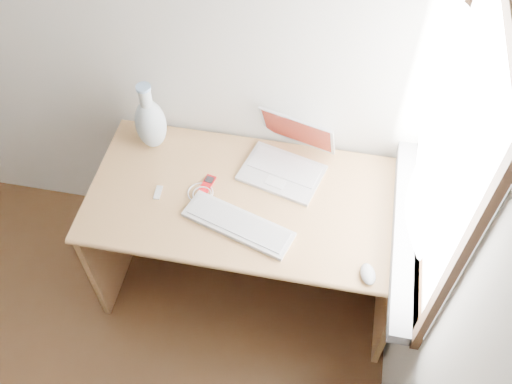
% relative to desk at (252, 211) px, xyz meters
% --- Properties ---
extents(back_wall, '(3.50, 0.04, 2.60)m').
position_rel_desk_xyz_m(back_wall, '(-1.03, 0.29, 0.78)').
color(back_wall, white).
rests_on(back_wall, floor).
extents(window, '(0.11, 0.99, 1.10)m').
position_rel_desk_xyz_m(window, '(0.69, -0.16, 0.76)').
color(window, white).
rests_on(window, right_wall).
extents(desk, '(1.38, 0.69, 0.73)m').
position_rel_desk_xyz_m(desk, '(0.00, 0.00, 0.00)').
color(desk, tan).
rests_on(desk, floor).
extents(laptop, '(0.40, 0.37, 0.23)m').
position_rel_desk_xyz_m(laptop, '(0.12, 0.12, 0.26)').
color(laptop, silver).
rests_on(laptop, desk).
extents(external_keyboard, '(0.49, 0.27, 0.02)m').
position_rel_desk_xyz_m(external_keyboard, '(-0.01, -0.23, 0.22)').
color(external_keyboard, white).
rests_on(external_keyboard, desk).
extents(mouse, '(0.08, 0.11, 0.03)m').
position_rel_desk_xyz_m(mouse, '(0.53, -0.37, 0.23)').
color(mouse, silver).
rests_on(mouse, desk).
extents(ipod, '(0.06, 0.10, 0.01)m').
position_rel_desk_xyz_m(ipod, '(-0.19, -0.05, 0.21)').
color(ipod, red).
rests_on(ipod, desk).
extents(cable_coil, '(0.14, 0.14, 0.01)m').
position_rel_desk_xyz_m(cable_coil, '(-0.21, -0.10, 0.21)').
color(cable_coil, white).
rests_on(cable_coil, desk).
extents(remote, '(0.03, 0.07, 0.01)m').
position_rel_desk_xyz_m(remote, '(-0.39, -0.13, 0.21)').
color(remote, white).
rests_on(remote, desk).
extents(vase, '(0.14, 0.14, 0.35)m').
position_rel_desk_xyz_m(vase, '(-0.49, 0.14, 0.35)').
color(vase, silver).
rests_on(vase, desk).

